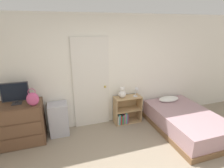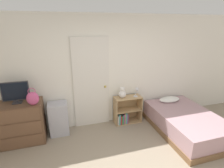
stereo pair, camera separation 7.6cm
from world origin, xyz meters
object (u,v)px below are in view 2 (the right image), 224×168
(teddy_bear, at_px, (122,93))
(desk_lamp, at_px, (137,90))
(tv, at_px, (15,92))
(handbag, at_px, (33,98))
(storage_bin, at_px, (59,119))
(dresser, at_px, (21,123))
(bed, at_px, (185,122))
(bookshelf, at_px, (125,112))

(teddy_bear, relative_size, desk_lamp, 1.16)
(tv, xyz_separation_m, handbag, (0.31, -0.19, -0.09))
(desk_lamp, bearing_deg, storage_bin, 179.28)
(dresser, relative_size, handbag, 2.63)
(handbag, bearing_deg, storage_bin, 30.72)
(dresser, height_order, teddy_bear, teddy_bear)
(dresser, relative_size, storage_bin, 1.24)
(dresser, distance_m, handbag, 0.67)
(teddy_bear, height_order, bed, teddy_bear)
(bed, bearing_deg, bookshelf, 146.43)
(dresser, distance_m, storage_bin, 0.74)
(desk_lamp, bearing_deg, bookshelf, 169.80)
(dresser, distance_m, bookshelf, 2.31)
(bookshelf, relative_size, desk_lamp, 2.83)
(dresser, xyz_separation_m, teddy_bear, (2.21, 0.10, 0.36))
(storage_bin, distance_m, desk_lamp, 1.88)
(handbag, distance_m, storage_bin, 0.80)
(handbag, bearing_deg, dresser, 153.28)
(storage_bin, relative_size, bed, 0.39)
(bookshelf, relative_size, bed, 0.36)
(teddy_bear, bearing_deg, bed, -31.47)
(tv, xyz_separation_m, teddy_bear, (2.21, 0.07, -0.30))
(storage_bin, relative_size, desk_lamp, 3.07)
(dresser, distance_m, tv, 0.66)
(handbag, height_order, bookshelf, handbag)
(tv, distance_m, desk_lamp, 2.57)
(dresser, xyz_separation_m, bed, (3.45, -0.66, -0.20))
(dresser, relative_size, bookshelf, 1.34)
(dresser, height_order, handbag, handbag)
(bookshelf, xyz_separation_m, desk_lamp, (0.25, -0.05, 0.56))
(storage_bin, height_order, desk_lamp, desk_lamp)
(teddy_bear, distance_m, desk_lamp, 0.35)
(dresser, height_order, bed, dresser)
(teddy_bear, bearing_deg, tv, -178.06)
(desk_lamp, bearing_deg, handbag, -174.32)
(handbag, height_order, storage_bin, handbag)
(storage_bin, relative_size, teddy_bear, 2.65)
(storage_bin, distance_m, bed, 2.82)
(dresser, bearing_deg, handbag, -26.72)
(bookshelf, height_order, bed, bookshelf)
(tv, bearing_deg, teddy_bear, 1.94)
(bookshelf, bearing_deg, bed, -33.57)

